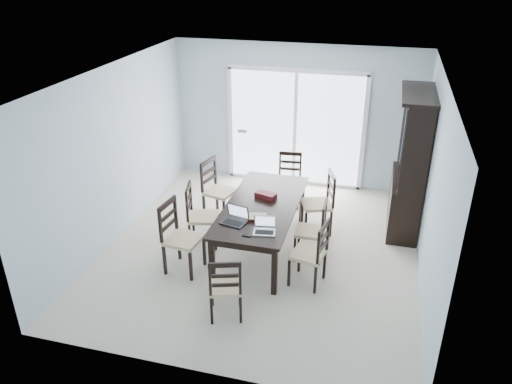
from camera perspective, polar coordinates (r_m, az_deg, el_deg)
floor at (r=7.51m, az=0.65°, el=-6.51°), size 5.00×5.00×0.00m
ceiling at (r=6.49m, az=0.77°, el=13.23°), size 5.00×5.00×0.00m
back_wall at (r=9.19m, az=4.57°, el=8.62°), size 4.50×0.02×2.60m
wall_left at (r=7.72m, az=-15.77°, el=4.23°), size 0.02×5.00×2.60m
wall_right at (r=6.76m, az=19.53°, el=0.54°), size 0.02×5.00×2.60m
balcony at (r=10.58m, az=5.32°, el=3.19°), size 4.50×2.00×0.10m
railing at (r=11.30m, az=6.34°, el=7.90°), size 4.50×0.06×1.10m
dining_table at (r=7.17m, az=0.68°, el=-1.97°), size 1.00×2.20×0.75m
china_hutch at (r=7.98m, az=17.24°, el=2.98°), size 0.50×1.38×2.20m
sliding_door at (r=9.24m, az=4.50°, el=7.32°), size 2.52×0.05×2.18m
chair_left_near at (r=6.85m, az=-9.10°, el=-4.21°), size 0.51×0.49×1.18m
chair_left_mid at (r=7.41m, az=-6.80°, el=-1.93°), size 0.51×0.51×1.11m
chair_left_far at (r=8.15m, az=-4.75°, el=1.05°), size 0.54×0.53×1.15m
chair_right_near at (r=6.52m, az=6.76°, el=-6.30°), size 0.49×0.48×1.08m
chair_right_mid at (r=7.08m, az=6.92°, el=-3.70°), size 0.41×0.40×1.04m
chair_right_far at (r=7.76m, az=7.72°, el=-0.47°), size 0.56×0.55×1.15m
chair_end_near at (r=5.93m, az=-3.53°, el=-10.26°), size 0.48×0.49×1.01m
chair_end_far at (r=8.63m, az=3.85°, el=2.17°), size 0.44×0.45×1.05m
laptop_dark at (r=6.63m, az=-2.60°, el=-3.18°), size 0.36×0.29×0.22m
laptop_silver at (r=6.41m, az=0.96°, el=-4.31°), size 0.32×0.24×0.20m
book_stack at (r=6.76m, az=0.15°, el=-2.87°), size 0.28×0.23×0.04m
cell_phone at (r=6.37m, az=-1.07°, el=-4.99°), size 0.12×0.06×0.01m
game_box at (r=7.31m, az=1.12°, el=-0.38°), size 0.33×0.23×0.08m
hot_tub at (r=10.30m, az=3.97°, el=5.80°), size 2.01×1.82×0.97m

